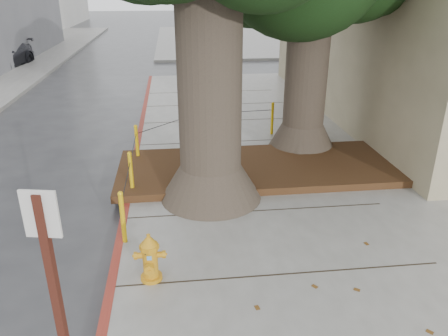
{
  "coord_description": "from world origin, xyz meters",
  "views": [
    {
      "loc": [
        -0.97,
        -5.27,
        4.2
      ],
      "look_at": [
        -0.12,
        1.95,
        1.1
      ],
      "focal_mm": 35.0,
      "sensor_mm": 36.0,
      "label": 1
    }
  ],
  "objects_px": {
    "car_silver": "(320,55)",
    "car_dark": "(1,56)",
    "fire_hydrant": "(150,258)",
    "car_red": "(357,57)",
    "signpost": "(61,323)"
  },
  "relations": [
    {
      "from": "signpost",
      "to": "car_dark",
      "type": "bearing_deg",
      "value": 121.09
    },
    {
      "from": "fire_hydrant",
      "to": "signpost",
      "type": "distance_m",
      "value": 2.83
    },
    {
      "from": "signpost",
      "to": "car_dark",
      "type": "relative_size",
      "value": 0.58
    },
    {
      "from": "car_silver",
      "to": "car_dark",
      "type": "bearing_deg",
      "value": 91.63
    },
    {
      "from": "fire_hydrant",
      "to": "car_silver",
      "type": "relative_size",
      "value": 0.22
    },
    {
      "from": "car_silver",
      "to": "car_dark",
      "type": "distance_m",
      "value": 16.77
    },
    {
      "from": "fire_hydrant",
      "to": "car_silver",
      "type": "bearing_deg",
      "value": 66.3
    },
    {
      "from": "car_silver",
      "to": "car_dark",
      "type": "xyz_separation_m",
      "value": [
        -16.73,
        1.2,
        0.08
      ]
    },
    {
      "from": "car_silver",
      "to": "car_red",
      "type": "bearing_deg",
      "value": -105.37
    },
    {
      "from": "signpost",
      "to": "car_red",
      "type": "relative_size",
      "value": 0.76
    },
    {
      "from": "car_silver",
      "to": "car_red",
      "type": "relative_size",
      "value": 0.99
    },
    {
      "from": "car_red",
      "to": "fire_hydrant",
      "type": "bearing_deg",
      "value": 153.73
    },
    {
      "from": "fire_hydrant",
      "to": "car_red",
      "type": "xyz_separation_m",
      "value": [
        10.17,
        17.07,
        0.06
      ]
    },
    {
      "from": "car_dark",
      "to": "signpost",
      "type": "bearing_deg",
      "value": -62.47
    },
    {
      "from": "fire_hydrant",
      "to": "car_silver",
      "type": "xyz_separation_m",
      "value": [
        8.37,
        17.77,
        0.08
      ]
    }
  ]
}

